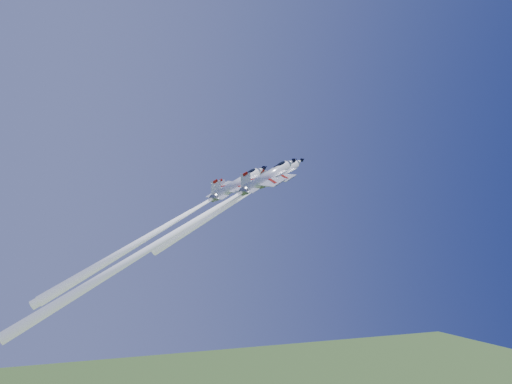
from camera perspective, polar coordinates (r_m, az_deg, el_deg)
name	(u,v)px	position (r m, az deg, el deg)	size (l,w,h in m)	color
jet_lead	(241,198)	(121.16, -1.51, -0.56)	(32.50, 14.96, 28.77)	white
jet_left	(171,223)	(116.15, -8.48, -3.07)	(40.95, 18.54, 39.24)	white
jet_right	(184,228)	(106.54, -7.24, -3.55)	(47.83, 21.64, 46.09)	white
jet_slot	(175,220)	(111.67, -8.05, -2.83)	(39.61, 18.09, 35.91)	white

